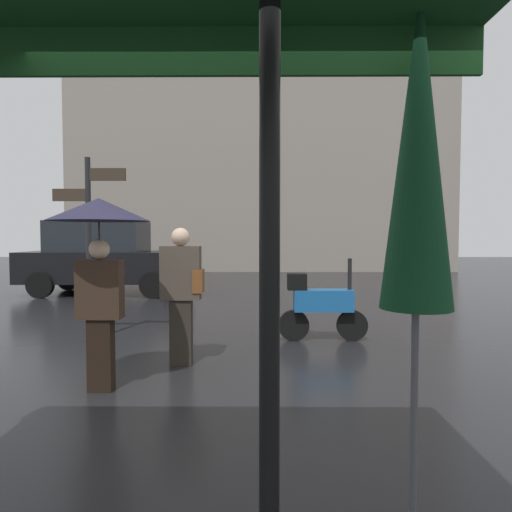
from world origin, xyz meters
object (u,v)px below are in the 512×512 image
(folded_patio_umbrella_near, at_px, (418,171))
(parked_scooter, at_px, (320,304))
(pedestrian_with_bag, at_px, (182,287))
(parked_car_left, at_px, (105,257))
(street_signpost, at_px, (89,230))
(pedestrian_with_umbrella, at_px, (99,236))

(folded_patio_umbrella_near, bearing_deg, parked_scooter, 88.09)
(pedestrian_with_bag, relative_size, parked_car_left, 0.38)
(street_signpost, bearing_deg, pedestrian_with_bag, -37.33)
(folded_patio_umbrella_near, xyz_separation_m, parked_scooter, (0.15, 4.48, -1.33))
(pedestrian_with_bag, height_order, parked_car_left, parked_car_left)
(folded_patio_umbrella_near, relative_size, parked_car_left, 0.63)
(parked_car_left, height_order, street_signpost, street_signpost)
(folded_patio_umbrella_near, xyz_separation_m, pedestrian_with_bag, (-1.70, 3.23, -0.94))
(pedestrian_with_umbrella, distance_m, parked_scooter, 3.48)
(pedestrian_with_umbrella, xyz_separation_m, street_signpost, (-0.91, 2.13, 0.09))
(parked_scooter, distance_m, street_signpost, 3.60)
(folded_patio_umbrella_near, height_order, parked_scooter, folded_patio_umbrella_near)
(parked_scooter, bearing_deg, pedestrian_with_bag, -152.99)
(pedestrian_with_umbrella, relative_size, parked_scooter, 1.46)
(parked_car_left, relative_size, street_signpost, 1.61)
(pedestrian_with_umbrella, xyz_separation_m, pedestrian_with_bag, (0.67, 0.93, -0.62))
(pedestrian_with_bag, bearing_deg, pedestrian_with_umbrella, 124.65)
(pedestrian_with_bag, height_order, parked_scooter, pedestrian_with_bag)
(pedestrian_with_umbrella, height_order, parked_car_left, parked_car_left)
(folded_patio_umbrella_near, relative_size, parked_scooter, 2.07)
(parked_scooter, xyz_separation_m, parked_car_left, (-5.07, 5.34, 0.44))
(pedestrian_with_bag, distance_m, parked_car_left, 7.34)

